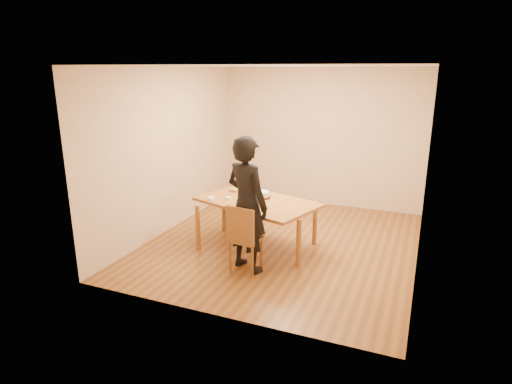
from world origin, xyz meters
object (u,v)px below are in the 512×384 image
at_px(dining_table, 257,202).
at_px(dining_chair, 246,239).
at_px(cake_plate, 262,197).
at_px(cake, 262,194).
at_px(person, 247,205).

height_order(dining_table, dining_chair, dining_table).
distance_m(dining_table, cake_plate, 0.17).
height_order(cake, person, person).
bearing_deg(cake_plate, dining_chair, -81.63).
relative_size(dining_table, cake, 8.03).
bearing_deg(person, cake, -59.45).
height_order(cake_plate, person, person).
bearing_deg(dining_table, dining_chair, -61.01).
xyz_separation_m(cake_plate, person, (0.14, -0.89, 0.16)).
bearing_deg(cake_plate, person, -81.22).
relative_size(dining_chair, cake, 1.71).
xyz_separation_m(dining_table, cake, (0.01, 0.16, 0.08)).
distance_m(dining_chair, cake, 1.01).
distance_m(cake_plate, person, 0.92).
distance_m(dining_table, dining_chair, 0.84).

